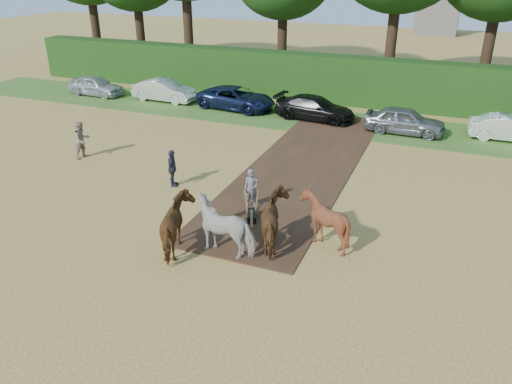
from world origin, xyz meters
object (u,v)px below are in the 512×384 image
object	(u,v)px
spectator_far	(172,168)
parked_cars	(325,110)
plough_team	(252,222)
spectator_near	(82,140)

from	to	relation	value
spectator_far	parked_cars	size ratio (longest dim) A/B	0.04
spectator_far	plough_team	world-z (taller)	plough_team
spectator_far	parked_cars	distance (m)	11.79
spectator_near	plough_team	xyz separation A→B (m)	(10.55, -4.53, 0.03)
spectator_far	plough_team	bearing A→B (deg)	-142.40
spectator_far	spectator_near	bearing A→B (deg)	58.50
spectator_far	plough_team	distance (m)	5.91
spectator_near	spectator_far	xyz separation A→B (m)	(5.63, -1.26, -0.09)
plough_team	parked_cars	size ratio (longest dim) A/B	0.17
plough_team	spectator_near	bearing A→B (deg)	156.78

